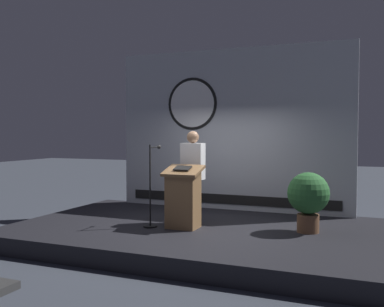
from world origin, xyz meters
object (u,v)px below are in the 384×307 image
(podium, at_px, (183,198))
(potted_plant, at_px, (308,196))
(microphone_stand, at_px, (151,198))
(speaker_person, at_px, (193,176))

(podium, distance_m, potted_plant, 2.09)
(podium, height_order, microphone_stand, microphone_stand)
(microphone_stand, bearing_deg, potted_plant, 12.80)
(podium, distance_m, speaker_person, 0.58)
(potted_plant, bearing_deg, speaker_person, -179.80)
(speaker_person, xyz_separation_m, microphone_stand, (-0.54, -0.58, -0.35))
(speaker_person, height_order, potted_plant, speaker_person)
(potted_plant, bearing_deg, podium, -166.55)
(microphone_stand, relative_size, potted_plant, 1.44)
(potted_plant, bearing_deg, microphone_stand, -167.20)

